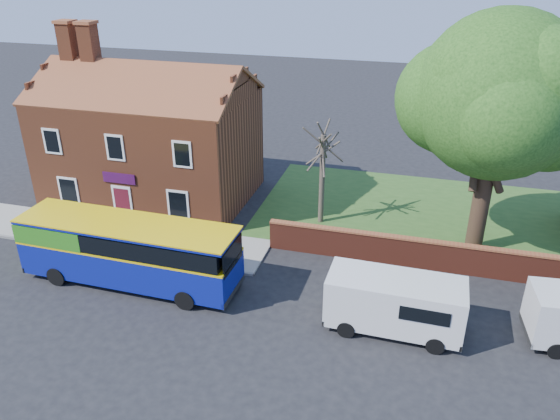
% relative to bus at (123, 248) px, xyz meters
% --- Properties ---
extents(ground, '(120.00, 120.00, 0.00)m').
position_rel_bus_xyz_m(ground, '(3.75, -1.98, -1.81)').
color(ground, black).
rests_on(ground, ground).
extents(pavement, '(18.00, 3.50, 0.12)m').
position_rel_bus_xyz_m(pavement, '(-3.25, 3.77, -1.75)').
color(pavement, gray).
rests_on(pavement, ground).
extents(kerb, '(18.00, 0.15, 0.14)m').
position_rel_bus_xyz_m(kerb, '(-3.25, 2.02, -1.74)').
color(kerb, slate).
rests_on(kerb, ground).
extents(grass_strip, '(26.00, 12.00, 0.04)m').
position_rel_bus_xyz_m(grass_strip, '(16.75, 11.02, -1.79)').
color(grass_strip, '#426B28').
rests_on(grass_strip, ground).
extents(shop_building, '(12.30, 8.13, 10.50)m').
position_rel_bus_xyz_m(shop_building, '(-3.27, 9.51, 1.60)').
color(shop_building, brown).
rests_on(shop_building, ground).
extents(boundary_wall, '(22.00, 0.38, 1.60)m').
position_rel_bus_xyz_m(boundary_wall, '(16.75, 5.02, -1.00)').
color(boundary_wall, maroon).
rests_on(boundary_wall, ground).
extents(bus, '(10.52, 2.89, 3.19)m').
position_rel_bus_xyz_m(bus, '(0.00, 0.00, 0.00)').
color(bus, navy).
rests_on(bus, ground).
extents(van_near, '(5.61, 2.41, 2.45)m').
position_rel_bus_xyz_m(van_near, '(12.66, -0.29, -0.44)').
color(van_near, silver).
rests_on(van_near, ground).
extents(large_tree, '(10.05, 7.95, 12.26)m').
position_rel_bus_xyz_m(large_tree, '(16.30, 7.81, 6.22)').
color(large_tree, black).
rests_on(large_tree, ground).
extents(bare_tree, '(2.18, 2.60, 5.81)m').
position_rel_bus_xyz_m(bare_tree, '(7.74, 8.58, 1.17)').
color(bare_tree, '#4C4238').
rests_on(bare_tree, ground).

